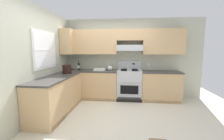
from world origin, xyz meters
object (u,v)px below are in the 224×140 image
object	(u,v)px
stove	(129,84)
bucket	(67,69)
wine_bottle	(79,66)
paper_towel_roll	(110,68)
bowl	(100,70)

from	to	relation	value
stove	bucket	bearing A→B (deg)	-157.50
wine_bottle	bucket	size ratio (longest dim) A/B	1.31
wine_bottle	paper_towel_roll	world-z (taller)	wine_bottle
bowl	paper_towel_roll	world-z (taller)	paper_towel_roll
stove	bowl	size ratio (longest dim) A/B	3.40
stove	bucket	size ratio (longest dim) A/B	4.75
stove	paper_towel_roll	world-z (taller)	stove
bucket	bowl	bearing A→B (deg)	41.50
stove	wine_bottle	size ratio (longest dim) A/B	3.63
bowl	paper_towel_roll	xyz separation A→B (m)	(0.32, 0.10, 0.05)
wine_bottle	bowl	bearing A→B (deg)	-3.21
bowl	wine_bottle	bearing A→B (deg)	176.79
paper_towel_roll	stove	bearing A→B (deg)	-7.75
stove	bowl	bearing A→B (deg)	-178.99
bucket	paper_towel_roll	world-z (taller)	bucket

